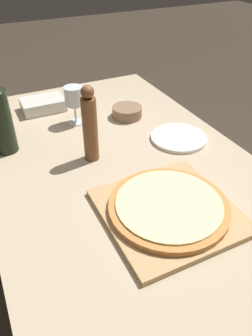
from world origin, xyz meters
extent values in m
plane|color=#382D23|center=(0.00, 0.00, 0.00)|extent=(12.00, 12.00, 0.00)
cube|color=tan|center=(0.00, 0.00, 0.74)|extent=(0.92, 1.56, 0.03)
cylinder|color=brown|center=(0.40, 0.72, 0.36)|extent=(0.06, 0.06, 0.72)
cube|color=tan|center=(0.02, -0.28, 0.76)|extent=(0.37, 0.37, 0.02)
cylinder|color=#BC7A3D|center=(0.02, -0.28, 0.78)|extent=(0.35, 0.35, 0.02)
cylinder|color=beige|center=(0.02, -0.28, 0.79)|extent=(0.31, 0.31, 0.01)
cylinder|color=black|center=(-0.35, 0.28, 0.87)|extent=(0.08, 0.08, 0.24)
cylinder|color=brown|center=(-0.08, 0.09, 0.87)|extent=(0.05, 0.05, 0.23)
sphere|color=brown|center=(-0.08, 0.09, 1.01)|extent=(0.04, 0.04, 0.04)
cylinder|color=silver|center=(-0.04, 0.37, 0.76)|extent=(0.07, 0.07, 0.00)
cylinder|color=silver|center=(-0.04, 0.37, 0.80)|extent=(0.01, 0.01, 0.08)
cylinder|color=silver|center=(-0.04, 0.37, 0.88)|extent=(0.08, 0.08, 0.08)
cylinder|color=#84664C|center=(0.18, 0.33, 0.78)|extent=(0.13, 0.13, 0.05)
cylinder|color=white|center=(0.28, 0.06, 0.76)|extent=(0.22, 0.22, 0.01)
cube|color=beige|center=(-0.14, 0.56, 0.78)|extent=(0.19, 0.13, 0.05)
camera|label=1|loc=(-0.40, -0.85, 1.43)|focal=35.00mm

